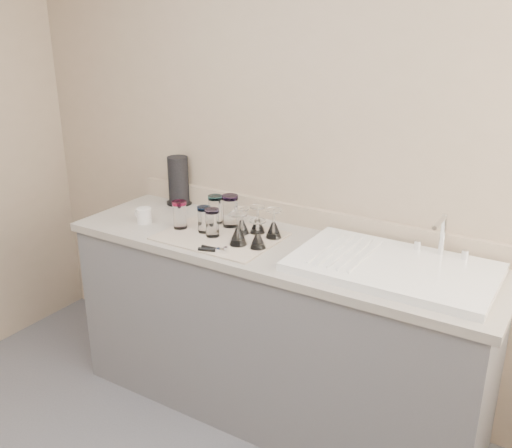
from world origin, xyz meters
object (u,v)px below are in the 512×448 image
Objects in this scene: goblet_front_right at (258,239)px; goblet_extra at (242,225)px; sink_unit at (393,267)px; can_opener at (214,249)px; tumbler_purple at (230,211)px; tumbler_lavender at (212,222)px; tumbler_magenta at (180,214)px; goblet_back_right at (274,228)px; paper_towel_roll at (178,181)px; tumbler_cyan at (215,209)px; tumbler_blue at (204,219)px; goblet_front_left at (238,234)px; white_mug at (144,216)px; goblet_back_left at (257,224)px.

goblet_front_right reaches higher than goblet_extra.
sink_unit is at bearing 9.50° from goblet_front_right.
goblet_front_right reaches higher than can_opener.
tumbler_purple is 0.16m from tumbler_lavender.
goblet_back_right is at bearing 16.24° from tumbler_magenta.
goblet_back_right is at bearing 12.57° from goblet_extra.
tumbler_magenta is 0.99× the size of goblet_back_right.
tumbler_lavender is at bearing -34.93° from paper_towel_roll.
tumbler_cyan is 1.12× the size of tumbler_blue.
goblet_extra is (0.19, -0.05, -0.03)m from tumbler_cyan.
white_mug is at bearing 179.57° from goblet_front_left.
goblet_back_left is 0.65m from paper_towel_roll.
tumbler_blue reaches higher than white_mug.
goblet_back_left is 0.30m from can_opener.
tumbler_blue is at bearing -37.07° from paper_towel_roll.
sink_unit is 0.95m from tumbler_cyan.
tumbler_cyan is 0.18m from tumbler_lavender.
can_opener is 0.50× the size of paper_towel_roll.
goblet_extra is (0.10, 0.10, -0.02)m from tumbler_lavender.
tumbler_purple is 1.16× the size of tumbler_magenta.
paper_towel_roll is at bearing 165.48° from goblet_back_right.
paper_towel_roll is (-0.46, 0.17, 0.04)m from tumbler_purple.
goblet_front_left is (-0.09, -0.16, 0.00)m from goblet_back_right.
goblet_extra is (-0.06, 0.12, -0.01)m from goblet_front_left.
sink_unit is 1.06m from tumbler_magenta.
goblet_back_right is (0.45, 0.13, -0.02)m from tumbler_magenta.
goblet_front_left is at bearing -29.02° from paper_towel_roll.
tumbler_blue is 0.50m from paper_towel_roll.
goblet_front_left is 0.10m from goblet_front_right.
goblet_front_right is (0.26, -0.01, -0.02)m from tumbler_lavender.
goblet_front_right is 1.00× the size of can_opener.
tumbler_blue is 0.07m from tumbler_lavender.
goblet_back_right reaches higher than tumbler_lavender.
tumbler_blue is 0.97× the size of goblet_front_right.
tumbler_blue is at bearing -78.77° from tumbler_cyan.
tumbler_cyan is (-0.95, 0.06, 0.06)m from sink_unit.
can_opener is at bearing -52.91° from tumbler_lavender.
goblet_back_right is (-0.60, 0.05, 0.04)m from sink_unit.
tumbler_magenta is 0.31m from goblet_extra.
paper_towel_roll is at bearing 140.60° from can_opener.
tumbler_purple is 0.45m from white_mug.
goblet_back_left is 0.97× the size of goblet_back_right.
goblet_back_right is at bearing 175.41° from sink_unit.
goblet_back_right is at bearing 59.16° from goblet_front_left.
goblet_front_left is at bearing -8.15° from tumbler_lavender.
sink_unit is 5.15× the size of tumbler_purple.
goblet_back_right is at bearing -7.32° from goblet_back_left.
goblet_front_left reaches higher than goblet_front_right.
tumbler_blue is (0.13, 0.02, -0.00)m from tumbler_magenta.
goblet_back_left reaches higher than can_opener.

